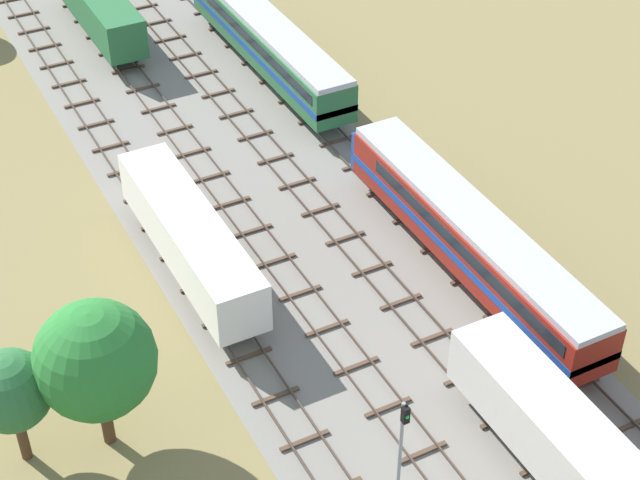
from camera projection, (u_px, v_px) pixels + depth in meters
name	position (u px, v px, depth m)	size (l,w,h in m)	color
ground_plane	(307.00, 245.00, 56.93)	(480.00, 480.00, 0.00)	olive
ballast_bed	(307.00, 245.00, 56.92)	(16.89, 176.00, 0.01)	gray
track_far_left	(191.00, 268.00, 55.20)	(2.40, 126.00, 0.29)	#47382D
track_left	(264.00, 245.00, 56.76)	(2.40, 126.00, 0.29)	#47382D
track_centre_left	(332.00, 223.00, 58.32)	(2.40, 126.00, 0.29)	#47382D
track_centre	(398.00, 202.00, 59.88)	(2.40, 126.00, 0.29)	#47382D
freight_boxcar_centre_left_near	(571.00, 449.00, 42.37)	(2.87, 14.00, 3.60)	beige
diesel_railcar_centre_mid	(472.00, 237.00, 53.29)	(2.96, 20.50, 3.80)	maroon
freight_boxcar_far_left_midfar	(190.00, 237.00, 53.52)	(2.87, 14.00, 3.60)	white
diesel_railcar_centre_far	(268.00, 40.00, 70.51)	(2.96, 20.50, 3.80)	#286638
freight_boxcar_left_farther	(97.00, 5.00, 75.24)	(2.87, 14.00, 3.60)	#286638
signal_post_nearest	(402.00, 440.00, 41.32)	(0.28, 0.47, 5.65)	gray
lineside_tree_0	(95.00, 361.00, 42.90)	(5.23, 5.23, 7.59)	#4C331E
lineside_tree_2	(10.00, 391.00, 42.69)	(3.59, 3.59, 5.93)	#4C331E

